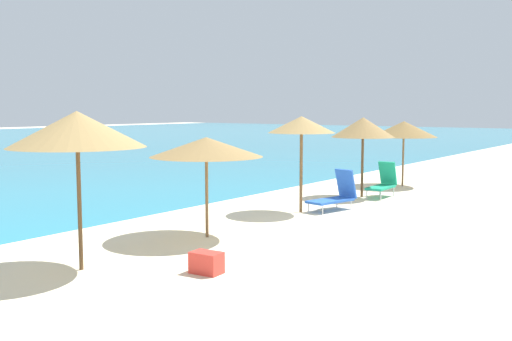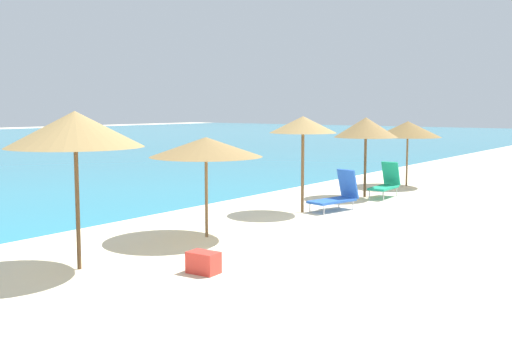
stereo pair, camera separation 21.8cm
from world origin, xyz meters
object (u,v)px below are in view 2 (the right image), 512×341
Objects in this scene: lounge_chair_1 at (337,195)px; beach_umbrella_5 at (408,129)px; beach_umbrella_1 at (75,129)px; cooler_box at (203,263)px; lounge_chair_0 at (386,183)px; beach_umbrella_3 at (303,125)px; beach_umbrella_4 at (366,128)px; beach_umbrella_2 at (206,147)px.

beach_umbrella_5 is at bearing -73.35° from lounge_chair_1.
beach_umbrella_1 is 3.40m from cooler_box.
lounge_chair_0 is at bearing 7.05° from cooler_box.
beach_umbrella_3 is 1.10× the size of beach_umbrella_5.
cooler_box is at bearing -169.45° from beach_umbrella_4.
beach_umbrella_5 is (11.53, -0.06, 0.09)m from beach_umbrella_2.
beach_umbrella_3 reaches higher than beach_umbrella_4.
lounge_chair_0 is at bearing -3.56° from beach_umbrella_1.
beach_umbrella_4 is at bearing -179.38° from beach_umbrella_5.
lounge_chair_0 reaches higher than lounge_chair_1.
beach_umbrella_4 is 10.62m from cooler_box.
lounge_chair_1 is at bearing 86.75° from lounge_chair_0.
beach_umbrella_3 is (7.68, -0.04, -0.09)m from beach_umbrella_1.
lounge_chair_0 is (11.83, -0.74, -2.13)m from beach_umbrella_1.
lounge_chair_1 is (5.07, -0.62, -1.67)m from beach_umbrella_2.
beach_umbrella_5 is at bearing -0.53° from beach_umbrella_3.
cooler_box is (-10.22, -1.90, -2.17)m from beach_umbrella_4.
beach_umbrella_5 reaches higher than lounge_chair_0.
beach_umbrella_5 reaches higher than cooler_box.
beach_umbrella_4 reaches higher than lounge_chair_1.
beach_umbrella_4 is at bearing -67.83° from lounge_chair_1.
cooler_box is (-13.85, -1.94, -2.00)m from beach_umbrella_5.
lounge_chair_1 is at bearing -169.48° from beach_umbrella_4.
lounge_chair_0 is (-3.22, -0.63, -1.70)m from beach_umbrella_5.
beach_umbrella_2 reaches higher than lounge_chair_1.
cooler_box is at bearing -59.55° from beach_umbrella_1.
lounge_chair_1 is (0.92, -0.63, -2.08)m from beach_umbrella_3.
beach_umbrella_4 is at bearing 10.55° from cooler_box.
beach_umbrella_3 reaches higher than cooler_box.
lounge_chair_1 is 3.01× the size of cooler_box.
lounge_chair_1 is at bearing -7.02° from beach_umbrella_2.
lounge_chair_0 is 0.87× the size of lounge_chair_1.
beach_umbrella_5 is at bearing -81.08° from lounge_chair_0.
beach_umbrella_2 is 4.18m from beach_umbrella_3.
beach_umbrella_2 is 0.97× the size of beach_umbrella_4.
lounge_chair_1 is at bearing 10.56° from cooler_box.
beach_umbrella_2 is at bearing -0.77° from beach_umbrella_1.
beach_umbrella_4 is 3.45m from lounge_chair_1.
lounge_chair_0 is (4.15, -0.70, -2.03)m from beach_umbrella_3.
beach_umbrella_1 reaches higher than beach_umbrella_5.
beach_umbrella_5 is 6.71m from lounge_chair_1.
beach_umbrella_2 reaches higher than lounge_chair_0.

